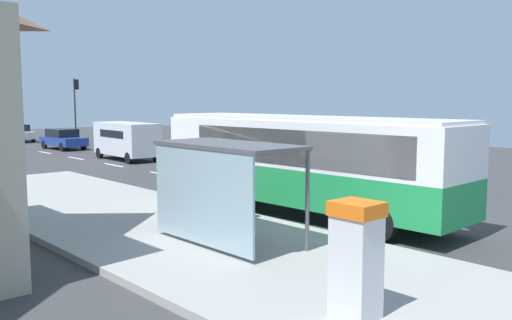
{
  "coord_description": "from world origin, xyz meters",
  "views": [
    {
      "loc": [
        -14.77,
        -9.45,
        3.78
      ],
      "look_at": [
        -1.0,
        5.62,
        1.5
      ],
      "focal_mm": 38.69,
      "sensor_mm": 36.0,
      "label": 1
    }
  ],
  "objects": [
    {
      "name": "ticket_machine",
      "position": [
        -7.62,
        -4.06,
        1.17
      ],
      "size": [
        0.66,
        0.76,
        1.94
      ],
      "color": "silver",
      "rests_on": "sidewalk_platform"
    },
    {
      "name": "ground_plane",
      "position": [
        0.0,
        14.0,
        -0.02
      ],
      "size": [
        56.0,
        92.0,
        0.04
      ],
      "primitive_type": "cube",
      "color": "#38383A"
    },
    {
      "name": "lane_stripe_seg_3",
      "position": [
        0.25,
        9.0,
        0.01
      ],
      "size": [
        0.16,
        2.2,
        0.01
      ],
      "primitive_type": "cube",
      "color": "silver",
      "rests_on": "ground"
    },
    {
      "name": "sedan_far",
      "position": [
        2.3,
        30.64,
        0.79
      ],
      "size": [
        1.97,
        4.46,
        1.52
      ],
      "color": "navy",
      "rests_on": "ground"
    },
    {
      "name": "recycling_bin_yellow",
      "position": [
        -4.2,
        3.57,
        0.66
      ],
      "size": [
        0.52,
        0.52,
        0.95
      ],
      "primitive_type": "cylinder",
      "color": "yellow",
      "rests_on": "sidewalk_platform"
    },
    {
      "name": "lane_stripe_seg_5",
      "position": [
        0.25,
        19.0,
        0.01
      ],
      "size": [
        0.16,
        2.2,
        0.01
      ],
      "primitive_type": "cube",
      "color": "silver",
      "rests_on": "ground"
    },
    {
      "name": "traffic_light_median",
      "position": [
        0.39,
        36.87,
        3.6
      ],
      "size": [
        0.49,
        0.28,
        5.45
      ],
      "color": "#2D2D2D",
      "rests_on": "ground"
    },
    {
      "name": "recycling_bin_orange",
      "position": [
        -4.2,
        4.97,
        0.66
      ],
      "size": [
        0.52,
        0.52,
        0.95
      ],
      "primitive_type": "cylinder",
      "color": "orange",
      "rests_on": "sidewalk_platform"
    },
    {
      "name": "lane_stripe_seg_6",
      "position": [
        0.25,
        24.0,
        0.01
      ],
      "size": [
        0.16,
        2.2,
        0.01
      ],
      "primitive_type": "cube",
      "color": "silver",
      "rests_on": "ground"
    },
    {
      "name": "bus",
      "position": [
        -1.71,
        2.64,
        1.84
      ],
      "size": [
        2.82,
        11.07,
        3.21
      ],
      "color": "#1E8C47",
      "rests_on": "ground"
    },
    {
      "name": "sidewalk_platform",
      "position": [
        -6.4,
        2.0,
        0.09
      ],
      "size": [
        6.2,
        30.0,
        0.18
      ],
      "primitive_type": "cube",
      "color": "#999993",
      "rests_on": "ground"
    },
    {
      "name": "recycling_bin_red",
      "position": [
        -4.2,
        4.27,
        0.66
      ],
      "size": [
        0.52,
        0.52,
        0.95
      ],
      "primitive_type": "cylinder",
      "color": "red",
      "rests_on": "sidewalk_platform"
    },
    {
      "name": "white_van",
      "position": [
        2.2,
        20.96,
        1.34
      ],
      "size": [
        2.22,
        5.28,
        2.3
      ],
      "color": "silver",
      "rests_on": "ground"
    },
    {
      "name": "traffic_light_near_side",
      "position": [
        5.49,
        35.27,
        3.6
      ],
      "size": [
        0.49,
        0.28,
        5.45
      ],
      "color": "#2D2D2D",
      "rests_on": "ground"
    },
    {
      "name": "lane_stripe_seg_7",
      "position": [
        0.25,
        29.0,
        0.01
      ],
      "size": [
        0.16,
        2.2,
        0.01
      ],
      "primitive_type": "cube",
      "color": "silver",
      "rests_on": "ground"
    },
    {
      "name": "sedan_near",
      "position": [
        2.3,
        40.33,
        0.79
      ],
      "size": [
        1.93,
        4.44,
        1.52
      ],
      "color": "#B7B7BC",
      "rests_on": "ground"
    },
    {
      "name": "bus_shelter",
      "position": [
        -6.41,
        1.08,
        2.1
      ],
      "size": [
        1.8,
        4.0,
        2.5
      ],
      "color": "#4C4C51",
      "rests_on": "sidewalk_platform"
    },
    {
      "name": "lane_stripe_seg_1",
      "position": [
        0.25,
        -1.0,
        0.01
      ],
      "size": [
        0.16,
        2.2,
        0.01
      ],
      "primitive_type": "cube",
      "color": "silver",
      "rests_on": "ground"
    },
    {
      "name": "recycling_bin_blue",
      "position": [
        -4.2,
        2.87,
        0.66
      ],
      "size": [
        0.52,
        0.52,
        0.95
      ],
      "primitive_type": "cylinder",
      "color": "blue",
      "rests_on": "sidewalk_platform"
    },
    {
      "name": "lane_stripe_seg_2",
      "position": [
        0.25,
        4.0,
        0.01
      ],
      "size": [
        0.16,
        2.2,
        0.01
      ],
      "primitive_type": "cube",
      "color": "silver",
      "rests_on": "ground"
    },
    {
      "name": "lane_stripe_seg_4",
      "position": [
        0.25,
        14.0,
        0.01
      ],
      "size": [
        0.16,
        2.2,
        0.01
      ],
      "primitive_type": "cube",
      "color": "silver",
      "rests_on": "ground"
    }
  ]
}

